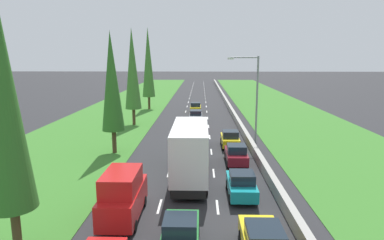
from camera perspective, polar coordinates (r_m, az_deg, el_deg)
ground_plane at (r=64.57m, az=0.83°, el=2.69°), size 300.00×300.00×0.00m
grass_verge_left at (r=65.93m, az=-10.24°, el=2.71°), size 14.00×140.00×0.04m
grass_verge_right at (r=65.99m, az=13.40°, el=2.59°), size 14.00×140.00×0.04m
median_barrier at (r=64.70m, az=5.89°, el=3.04°), size 0.44×120.00×0.85m
lane_markings at (r=64.57m, az=0.83°, el=2.70°), size 3.64×116.00×0.01m
green_hatchback_centre_lane at (r=16.42m, az=-1.95°, el=-18.70°), size 1.74×3.90×1.72m
red_van_left_lane at (r=19.36m, az=-11.63°, el=-12.34°), size 1.96×4.90×2.82m
white_box_truck_centre_lane at (r=24.73m, az=-0.25°, el=-5.10°), size 2.46×9.40×4.18m
blue_sedan_centre_lane at (r=33.77m, az=0.58°, el=-3.21°), size 1.82×4.50×1.64m
teal_hatchback_right_lane at (r=22.19m, az=8.37°, el=-10.76°), size 1.74×3.90×1.72m
red_hatchback_centre_lane at (r=40.72m, az=0.40°, el=-0.79°), size 1.74×3.90×1.72m
maroon_hatchback_right_lane at (r=28.62m, az=7.49°, el=-5.80°), size 1.74×3.90×1.72m
grey_sedan_centre_lane at (r=46.88m, az=0.66°, el=0.69°), size 1.82×4.50×1.64m
yellow_hatchback_centre_lane at (r=54.41m, az=0.61°, el=2.10°), size 1.74×3.90×1.72m
yellow_hatchback_right_lane at (r=33.83m, az=6.46°, el=-3.21°), size 1.74×3.90×1.72m
poplar_tree_nearest at (r=16.37m, az=-29.48°, el=3.90°), size 2.12×2.12×12.60m
poplar_tree_second at (r=31.49m, az=-13.46°, el=6.31°), size 2.08×2.08×11.25m
poplar_tree_third at (r=44.60m, az=-10.08°, el=8.50°), size 2.12×2.12×12.64m
poplar_tree_fourth at (r=58.16m, az=-7.43°, el=9.62°), size 2.15×2.15×13.83m
street_light_mast at (r=35.29m, az=10.42°, el=4.50°), size 3.20×0.28×9.00m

